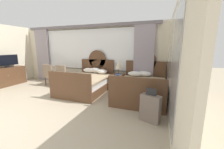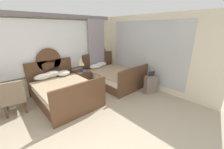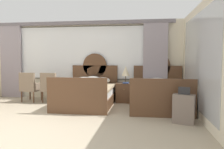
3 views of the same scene
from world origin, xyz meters
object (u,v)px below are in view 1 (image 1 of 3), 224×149
object	(u,v)px
table_lamp_on_nightstand	(119,65)
suitcase_on_floor	(150,108)
bed_near_mirror	(141,88)
tv_flatscreen	(8,61)
armchair_by_window_left	(64,75)
armchair_by_window_centre	(51,74)
bed_near_window	(87,82)
nightstand_between_beds	(118,82)
dresser_minibar	(5,77)
book_on_nightstand	(118,75)

from	to	relation	value
table_lamp_on_nightstand	suitcase_on_floor	world-z (taller)	table_lamp_on_nightstand
bed_near_mirror	suitcase_on_floor	distance (m)	1.58
bed_near_mirror	tv_flatscreen	xyz separation A→B (m)	(-5.87, -0.38, 0.76)
armchair_by_window_left	armchair_by_window_centre	distance (m)	0.72
bed_near_window	table_lamp_on_nightstand	distance (m)	1.45
tv_flatscreen	armchair_by_window_centre	size ratio (longest dim) A/B	0.93
bed_near_mirror	tv_flatscreen	distance (m)	5.93
table_lamp_on_nightstand	tv_flatscreen	bearing A→B (deg)	-167.19
bed_near_mirror	armchair_by_window_left	distance (m)	3.40
suitcase_on_floor	nightstand_between_beds	bearing A→B (deg)	124.01
bed_near_window	dresser_minibar	bearing A→B (deg)	-170.78
table_lamp_on_nightstand	dresser_minibar	bearing A→B (deg)	-164.73
book_on_nightstand	armchair_by_window_left	world-z (taller)	armchair_by_window_left
bed_near_window	suitcase_on_floor	size ratio (longest dim) A/B	2.64
nightstand_between_beds	dresser_minibar	distance (m)	5.00
nightstand_between_beds	tv_flatscreen	xyz separation A→B (m)	(-4.81, -1.04, 0.80)
table_lamp_on_nightstand	tv_flatscreen	size ratio (longest dim) A/B	0.61
bed_near_mirror	nightstand_between_beds	bearing A→B (deg)	147.99
armchair_by_window_centre	bed_near_mirror	bearing A→B (deg)	-3.30
bed_near_window	armchair_by_window_left	world-z (taller)	bed_near_window
bed_near_window	bed_near_mirror	world-z (taller)	same
bed_near_window	nightstand_between_beds	distance (m)	1.24
bed_near_window	book_on_nightstand	size ratio (longest dim) A/B	8.20
bed_near_window	book_on_nightstand	world-z (taller)	bed_near_window
bed_near_mirror	dresser_minibar	distance (m)	5.92
table_lamp_on_nightstand	armchair_by_window_centre	xyz separation A→B (m)	(-3.08, -0.49, -0.48)
table_lamp_on_nightstand	armchair_by_window_left	bearing A→B (deg)	-168.38
book_on_nightstand	dresser_minibar	bearing A→B (deg)	-166.67
bed_near_window	suitcase_on_floor	world-z (taller)	bed_near_window
bed_near_window	dresser_minibar	xyz separation A→B (m)	(-3.78, -0.61, 0.06)
table_lamp_on_nightstand	dresser_minibar	xyz separation A→B (m)	(-4.86, -1.33, -0.59)
book_on_nightstand	dresser_minibar	xyz separation A→B (m)	(-4.89, -1.16, -0.22)
table_lamp_on_nightstand	suitcase_on_floor	distance (m)	2.76
book_on_nightstand	tv_flatscreen	world-z (taller)	tv_flatscreen
tv_flatscreen	suitcase_on_floor	bearing A→B (deg)	-10.36
bed_near_window	table_lamp_on_nightstand	world-z (taller)	bed_near_window
bed_near_mirror	table_lamp_on_nightstand	distance (m)	1.42
table_lamp_on_nightstand	bed_near_window	bearing A→B (deg)	-146.66
tv_flatscreen	armchair_by_window_left	xyz separation A→B (m)	(2.48, 0.61, -0.59)
armchair_by_window_centre	suitcase_on_floor	size ratio (longest dim) A/B	1.19
nightstand_between_beds	dresser_minibar	xyz separation A→B (m)	(-4.84, -1.26, 0.10)
armchair_by_window_left	suitcase_on_floor	distance (m)	4.20
armchair_by_window_left	armchair_by_window_centre	bearing A→B (deg)	-179.97
tv_flatscreen	armchair_by_window_centre	distance (m)	1.95
bed_near_mirror	book_on_nightstand	xyz separation A→B (m)	(-1.01, 0.55, 0.29)
bed_near_mirror	suitcase_on_floor	xyz separation A→B (m)	(0.42, -1.53, -0.02)
armchair_by_window_centre	suitcase_on_floor	xyz separation A→B (m)	(4.53, -1.76, -0.19)
book_on_nightstand	dresser_minibar	distance (m)	5.03
nightstand_between_beds	suitcase_on_floor	bearing A→B (deg)	-55.99
armchair_by_window_left	suitcase_on_floor	world-z (taller)	armchair_by_window_left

